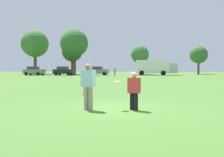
% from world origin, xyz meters
% --- Properties ---
extents(ground_plane, '(156.50, 156.50, 0.00)m').
position_xyz_m(ground_plane, '(0.00, 0.00, 0.00)').
color(ground_plane, '#47702D').
extents(player_thrower, '(0.56, 0.41, 1.81)m').
position_xyz_m(player_thrower, '(-1.02, -0.41, 1.02)').
color(player_thrower, gray).
rests_on(player_thrower, ground).
extents(player_defender, '(0.52, 0.42, 1.49)m').
position_xyz_m(player_defender, '(0.76, -0.25, 0.83)').
color(player_defender, black).
rests_on(player_defender, ground).
extents(frisbee, '(0.27, 0.27, 0.06)m').
position_xyz_m(frisbee, '(0.08, -0.19, 1.10)').
color(frisbee, white).
extents(traffic_cone, '(0.32, 0.32, 0.48)m').
position_xyz_m(traffic_cone, '(-2.34, 4.97, 0.23)').
color(traffic_cone, '#D8590C').
rests_on(traffic_cone, ground).
extents(parked_car_near_left, '(4.28, 2.37, 1.82)m').
position_xyz_m(parked_car_near_left, '(-20.23, 38.56, 0.92)').
color(parked_car_near_left, slate).
rests_on(parked_car_near_left, ground).
extents(parked_car_mid_left, '(4.28, 2.37, 1.82)m').
position_xyz_m(parked_car_mid_left, '(-13.96, 38.67, 0.92)').
color(parked_car_mid_left, black).
rests_on(parked_car_mid_left, ground).
extents(parked_car_center, '(4.28, 2.37, 1.82)m').
position_xyz_m(parked_car_center, '(-7.12, 41.23, 0.92)').
color(parked_car_center, slate).
rests_on(parked_car_center, ground).
extents(box_truck, '(8.61, 3.27, 3.18)m').
position_xyz_m(box_truck, '(4.88, 41.98, 1.75)').
color(box_truck, white).
rests_on(box_truck, ground).
extents(bystander_far_jogger, '(0.31, 0.46, 1.56)m').
position_xyz_m(bystander_far_jogger, '(-3.23, 36.42, 0.88)').
color(bystander_far_jogger, black).
rests_on(bystander_far_jogger, ground).
extents(tree_west_maple, '(6.61, 6.61, 10.74)m').
position_xyz_m(tree_west_maple, '(-23.85, 47.62, 7.39)').
color(tree_west_maple, brown).
rests_on(tree_west_maple, ground).
extents(tree_center_elm, '(4.73, 4.73, 7.68)m').
position_xyz_m(tree_center_elm, '(-14.01, 45.58, 5.29)').
color(tree_center_elm, brown).
rests_on(tree_center_elm, ground).
extents(tree_east_birch, '(6.39, 6.39, 10.39)m').
position_xyz_m(tree_east_birch, '(-13.36, 45.00, 7.15)').
color(tree_east_birch, brown).
rests_on(tree_east_birch, ground).
extents(tree_east_oak, '(4.15, 4.15, 6.75)m').
position_xyz_m(tree_east_oak, '(1.70, 47.48, 4.64)').
color(tree_east_oak, brown).
rests_on(tree_east_oak, ground).
extents(tree_far_east_pine, '(4.09, 4.09, 6.65)m').
position_xyz_m(tree_far_east_pine, '(15.35, 48.75, 4.57)').
color(tree_far_east_pine, brown).
rests_on(tree_far_east_pine, ground).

